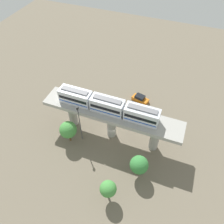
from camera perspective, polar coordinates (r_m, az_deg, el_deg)
The scene contains 9 objects.
ground_plane at distance 49.72m, azimuth -0.09°, elevation -5.76°, with size 120.00×120.00×0.00m, color #706654.
viaduct at distance 45.27m, azimuth -0.10°, elevation -1.47°, with size 5.20×28.85×7.52m.
train at distance 43.02m, azimuth -1.19°, elevation 1.77°, with size 2.64×20.50×3.24m.
parked_car_orange at distance 56.63m, azimuth 7.28°, elevation 3.41°, with size 2.77×4.51×1.76m.
parked_car_blue at distance 53.86m, azimuth -1.88°, elevation 0.94°, with size 2.34×4.40×1.76m.
tree_near_viaduct at distance 46.57m, azimuth -11.26°, elevation -4.53°, with size 3.61×3.61×5.63m.
tree_mid_lot at distance 39.65m, azimuth -1.01°, elevation -19.23°, with size 2.94×2.94×4.97m.
tree_far_corner at distance 41.85m, azimuth 7.00°, elevation -13.39°, with size 3.49×3.49×5.30m.
signal_post at distance 45.08m, azimuth -8.33°, elevation -2.68°, with size 0.44×0.28×10.12m.
Camera 1 is at (-27.62, -10.67, 39.95)m, focal length 35.41 mm.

